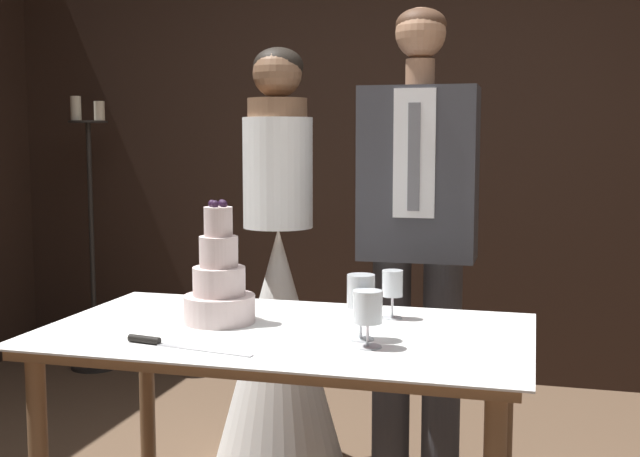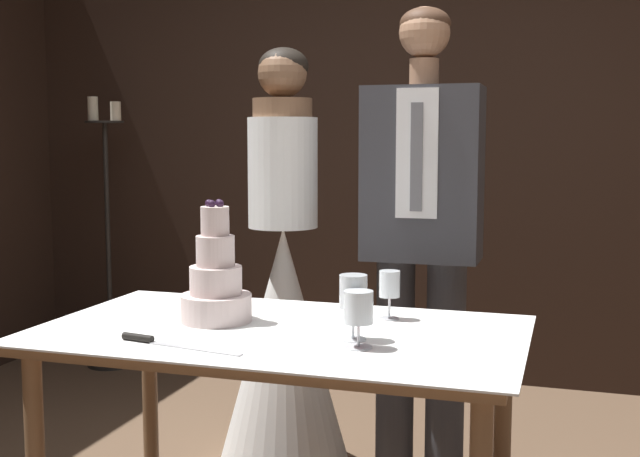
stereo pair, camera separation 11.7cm
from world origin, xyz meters
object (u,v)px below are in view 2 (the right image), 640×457
object	(u,v)px
wine_glass_near	(353,293)
bride	(284,315)
groom	(422,224)
tiered_cake	(216,284)
cake_knife	(157,341)
wine_glass_middle	(389,287)
candle_stand	(108,244)
wine_glass_far	(359,310)
cake_table	(280,356)

from	to	relation	value
wine_glass_near	bride	bearing A→B (deg)	121.47
groom	tiered_cake	bearing A→B (deg)	-123.84
cake_knife	wine_glass_middle	size ratio (longest dim) A/B	2.52
wine_glass_near	wine_glass_middle	distance (m)	0.30
wine_glass_near	cake_knife	bearing A→B (deg)	-157.57
wine_glass_middle	candle_stand	xyz separation A→B (m)	(-2.05, 1.61, -0.15)
wine_glass_middle	groom	xyz separation A→B (m)	(-0.00, 0.57, 0.14)
wine_glass_far	bride	distance (m)	1.13
groom	wine_glass_middle	bearing A→B (deg)	-89.83
cake_knife	wine_glass_near	bearing A→B (deg)	31.67
cake_table	tiered_cake	bearing A→B (deg)	170.48
cake_table	wine_glass_middle	xyz separation A→B (m)	(0.28, 0.23, 0.19)
cake_table	wine_glass_near	world-z (taller)	wine_glass_near
cake_table	wine_glass_near	bearing A→B (deg)	-13.98
wine_glass_far	bride	bearing A→B (deg)	120.93
cake_knife	bride	bearing A→B (deg)	100.19
wine_glass_middle	wine_glass_far	bearing A→B (deg)	-90.47
wine_glass_middle	wine_glass_far	size ratio (longest dim) A/B	0.98
tiered_cake	groom	size ratio (longest dim) A/B	0.21
groom	candle_stand	xyz separation A→B (m)	(-2.05, 1.05, -0.29)
cake_table	cake_knife	bearing A→B (deg)	-134.33
cake_table	bride	world-z (taller)	bride
groom	cake_knife	bearing A→B (deg)	-117.08
wine_glass_far	candle_stand	world-z (taller)	candle_stand
cake_knife	candle_stand	bearing A→B (deg)	134.52
wine_glass_middle	groom	size ratio (longest dim) A/B	0.09
cake_knife	wine_glass_near	xyz separation A→B (m)	(0.51, 0.21, 0.13)
cake_table	groom	size ratio (longest dim) A/B	0.80
candle_stand	wine_glass_far	bearing A→B (deg)	-44.19
wine_glass_middle	candle_stand	bearing A→B (deg)	141.74
candle_stand	wine_glass_near	bearing A→B (deg)	-43.53
wine_glass_far	groom	xyz separation A→B (m)	(0.00, 0.94, 0.14)
bride	cake_knife	bearing A→B (deg)	-89.05
groom	candle_stand	world-z (taller)	groom
wine_glass_near	groom	size ratio (longest dim) A/B	0.10
cake_table	bride	bearing A→B (deg)	109.45
wine_glass_near	bride	xyz separation A→B (m)	(-0.53, 0.86, -0.28)
tiered_cake	bride	distance (m)	0.81
tiered_cake	wine_glass_near	distance (m)	0.48
cake_knife	groom	distance (m)	1.23
wine_glass_far	wine_glass_middle	bearing A→B (deg)	89.53
bride	wine_glass_middle	bearing A→B (deg)	-45.08
groom	candle_stand	bearing A→B (deg)	152.91
bride	wine_glass_near	bearing A→B (deg)	-58.53
cake_table	wine_glass_near	size ratio (longest dim) A/B	7.74
groom	wine_glass_near	bearing A→B (deg)	-92.54
bride	tiered_cake	bearing A→B (deg)	-85.89
cake_table	cake_knife	xyz separation A→B (m)	(-0.26, -0.27, 0.09)
cake_table	wine_glass_far	size ratio (longest dim) A/B	9.17
wine_glass_far	groom	size ratio (longest dim) A/B	0.09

